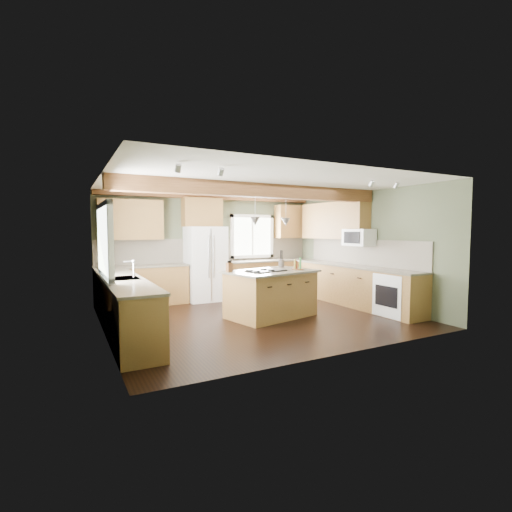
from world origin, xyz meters
TOP-DOWN VIEW (x-y plane):
  - floor at (0.00, 0.00)m, footprint 5.60×5.60m
  - ceiling at (0.00, 0.00)m, footprint 5.60×5.60m
  - wall_back at (0.00, 2.50)m, footprint 5.60×0.00m
  - wall_left at (-2.80, 0.00)m, footprint 0.00×5.00m
  - wall_right at (2.80, 0.00)m, footprint 0.00×5.00m
  - ceiling_beam at (0.00, -0.10)m, footprint 5.55×0.26m
  - soffit_trim at (0.00, 2.40)m, footprint 5.55×0.20m
  - backsplash_back at (0.00, 2.48)m, footprint 5.58×0.03m
  - backsplash_right at (2.78, 0.05)m, footprint 0.03×3.70m
  - base_cab_back_left at (-1.79, 2.20)m, footprint 2.02×0.60m
  - counter_back_left at (-1.79, 2.20)m, footprint 2.06×0.64m
  - base_cab_back_right at (1.49, 2.20)m, footprint 2.62×0.60m
  - counter_back_right at (1.49, 2.20)m, footprint 2.66×0.64m
  - base_cab_left at (-2.50, 0.05)m, footprint 0.60×3.70m
  - counter_left at (-2.50, 0.05)m, footprint 0.64×3.74m
  - base_cab_right at (2.50, 0.05)m, footprint 0.60×3.70m
  - counter_right at (2.50, 0.05)m, footprint 0.64×3.74m
  - upper_cab_back_left at (-1.99, 2.33)m, footprint 1.40×0.35m
  - upper_cab_over_fridge at (-0.30, 2.33)m, footprint 0.96×0.35m
  - upper_cab_right at (2.62, 0.90)m, footprint 0.35×2.20m
  - upper_cab_back_corner at (2.30, 2.33)m, footprint 0.90×0.35m
  - window_left at (-2.78, 0.05)m, footprint 0.04×1.60m
  - window_back at (1.15, 2.48)m, footprint 1.10×0.04m
  - sink at (-2.50, 0.05)m, footprint 0.50×0.65m
  - faucet at (-2.32, 0.05)m, footprint 0.02×0.02m
  - dishwasher at (-2.49, -1.25)m, footprint 0.60×0.60m
  - oven at (2.49, -1.25)m, footprint 0.60×0.72m
  - microwave at (2.58, -0.05)m, footprint 0.40×0.70m
  - pendant_left at (-0.14, -0.20)m, footprint 0.18×0.18m
  - pendant_right at (0.66, -0.01)m, footprint 0.18×0.18m
  - refrigerator at (-0.30, 2.12)m, footprint 0.90×0.74m
  - island at (0.26, -0.10)m, footprint 1.82×1.35m
  - island_top at (0.26, -0.10)m, footprint 1.95×1.48m
  - cooktop at (0.13, -0.13)m, footprint 0.80×0.62m
  - knife_block at (-0.57, 0.04)m, footprint 0.12×0.10m
  - utensil_crock at (0.83, 0.43)m, footprint 0.14×0.14m
  - bottle_tray at (0.84, -0.19)m, footprint 0.27×0.27m

SIDE VIEW (x-z plane):
  - floor at x=0.00m, z-range 0.00..0.00m
  - dishwasher at x=-2.49m, z-range 0.01..0.85m
  - oven at x=2.49m, z-range 0.01..0.85m
  - base_cab_back_left at x=-1.79m, z-range 0.00..0.88m
  - base_cab_back_right at x=1.49m, z-range 0.00..0.88m
  - base_cab_left at x=-2.50m, z-range 0.00..0.88m
  - base_cab_right at x=2.50m, z-range 0.00..0.88m
  - island at x=0.26m, z-range 0.00..0.88m
  - counter_back_left at x=-1.79m, z-range 0.88..0.92m
  - counter_back_right at x=1.49m, z-range 0.88..0.92m
  - counter_left at x=-2.50m, z-range 0.88..0.92m
  - counter_right at x=2.50m, z-range 0.88..0.92m
  - refrigerator at x=-0.30m, z-range 0.00..1.80m
  - island_top at x=0.26m, z-range 0.88..0.92m
  - sink at x=-2.50m, z-range 0.89..0.92m
  - cooktop at x=0.13m, z-range 0.92..0.94m
  - utensil_crock at x=0.83m, z-range 0.92..1.09m
  - knife_block at x=-0.57m, z-range 0.92..1.10m
  - bottle_tray at x=0.84m, z-range 0.92..1.15m
  - faucet at x=-2.32m, z-range 0.91..1.19m
  - backsplash_back at x=0.00m, z-range 0.92..1.50m
  - backsplash_right at x=2.78m, z-range 0.92..1.50m
  - wall_back at x=0.00m, z-range -1.50..4.10m
  - wall_left at x=-2.80m, z-range -1.20..3.80m
  - wall_right at x=2.80m, z-range -1.20..3.80m
  - window_back at x=1.15m, z-range 1.05..2.05m
  - window_left at x=-2.78m, z-range 1.02..2.08m
  - microwave at x=2.58m, z-range 1.36..1.74m
  - pendant_left at x=-0.14m, z-range 1.80..1.96m
  - pendant_right at x=0.66m, z-range 1.80..1.96m
  - upper_cab_back_left at x=-1.99m, z-range 1.50..2.40m
  - upper_cab_right at x=2.62m, z-range 1.50..2.40m
  - upper_cab_back_corner at x=2.30m, z-range 1.50..2.40m
  - upper_cab_over_fridge at x=-0.30m, z-range 1.80..2.50m
  - ceiling_beam at x=0.00m, z-range 2.34..2.60m
  - soffit_trim at x=0.00m, z-range 2.49..2.59m
  - ceiling at x=0.00m, z-range 2.60..2.60m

